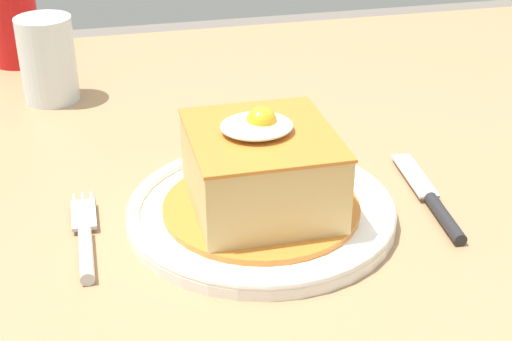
% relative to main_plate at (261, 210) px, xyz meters
% --- Properties ---
extents(dining_table, '(1.42, 0.93, 0.76)m').
position_rel_main_plate_xyz_m(dining_table, '(0.05, 0.11, -0.11)').
color(dining_table, '#A87F56').
rests_on(dining_table, ground_plane).
extents(main_plate, '(0.24, 0.24, 0.02)m').
position_rel_main_plate_xyz_m(main_plate, '(0.00, 0.00, 0.00)').
color(main_plate, white).
rests_on(main_plate, dining_table).
extents(sandwich_meal, '(0.18, 0.18, 0.10)m').
position_rel_main_plate_xyz_m(sandwich_meal, '(-0.00, 0.00, 0.04)').
color(sandwich_meal, orange).
rests_on(sandwich_meal, main_plate).
extents(fork, '(0.02, 0.14, 0.01)m').
position_rel_main_plate_xyz_m(fork, '(-0.16, -0.01, -0.00)').
color(fork, silver).
rests_on(fork, dining_table).
extents(knife, '(0.03, 0.17, 0.01)m').
position_rel_main_plate_xyz_m(knife, '(0.16, -0.02, -0.00)').
color(knife, '#262628').
rests_on(knife, dining_table).
extents(soda_can, '(0.07, 0.07, 0.12)m').
position_rel_main_plate_xyz_m(soda_can, '(-0.23, 0.48, 0.05)').
color(soda_can, red).
rests_on(soda_can, dining_table).
extents(drinking_glass, '(0.07, 0.07, 0.10)m').
position_rel_main_plate_xyz_m(drinking_glass, '(-0.19, 0.34, 0.04)').
color(drinking_glass, silver).
rests_on(drinking_glass, dining_table).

